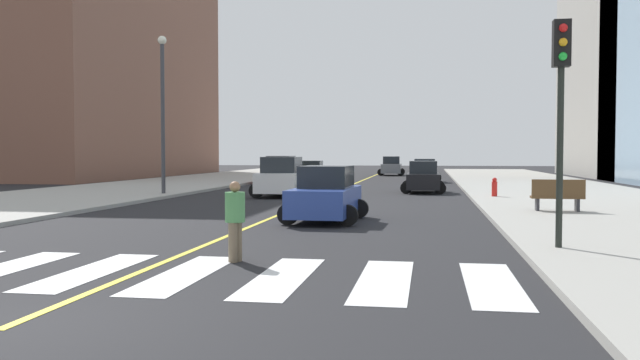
{
  "coord_description": "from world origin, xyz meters",
  "views": [
    {
      "loc": [
        5.24,
        -7.32,
        2.19
      ],
      "look_at": [
        0.24,
        23.04,
        0.94
      ],
      "focal_mm": 37.13,
      "sensor_mm": 36.0,
      "label": 1
    }
  ],
  "objects_px": {
    "pedestrian_crossing": "(235,217)",
    "car_blue_fifth": "(325,195)",
    "street_lamp": "(163,101)",
    "car_red_sixth": "(282,171)",
    "fire_hydrant": "(494,187)",
    "car_gray_nearest": "(391,167)",
    "car_white_seventh": "(283,178)",
    "car_black_fourth": "(423,178)",
    "park_bench": "(558,196)",
    "traffic_light_near_corner": "(561,88)",
    "car_silver_second": "(425,171)",
    "car_yellow_third": "(310,175)"
  },
  "relations": [
    {
      "from": "pedestrian_crossing",
      "to": "car_blue_fifth",
      "type": "bearing_deg",
      "value": 12.34
    },
    {
      "from": "park_bench",
      "to": "street_lamp",
      "type": "distance_m",
      "value": 19.77
    },
    {
      "from": "car_gray_nearest",
      "to": "street_lamp",
      "type": "bearing_deg",
      "value": 72.98
    },
    {
      "from": "car_blue_fifth",
      "to": "car_red_sixth",
      "type": "height_order",
      "value": "car_red_sixth"
    },
    {
      "from": "car_black_fourth",
      "to": "street_lamp",
      "type": "xyz_separation_m",
      "value": [
        -13.02,
        -5.33,
        3.99
      ]
    },
    {
      "from": "car_black_fourth",
      "to": "car_blue_fifth",
      "type": "distance_m",
      "value": 16.47
    },
    {
      "from": "car_black_fourth",
      "to": "fire_hydrant",
      "type": "distance_m",
      "value": 6.04
    },
    {
      "from": "car_black_fourth",
      "to": "car_white_seventh",
      "type": "distance_m",
      "value": 8.34
    },
    {
      "from": "car_red_sixth",
      "to": "car_white_seventh",
      "type": "height_order",
      "value": "car_white_seventh"
    },
    {
      "from": "fire_hydrant",
      "to": "car_red_sixth",
      "type": "bearing_deg",
      "value": 133.54
    },
    {
      "from": "car_red_sixth",
      "to": "street_lamp",
      "type": "height_order",
      "value": "street_lamp"
    },
    {
      "from": "pedestrian_crossing",
      "to": "car_red_sixth",
      "type": "bearing_deg",
      "value": 27.47
    },
    {
      "from": "car_yellow_third",
      "to": "car_white_seventh",
      "type": "height_order",
      "value": "car_white_seventh"
    },
    {
      "from": "fire_hydrant",
      "to": "car_white_seventh",
      "type": "bearing_deg",
      "value": 177.46
    },
    {
      "from": "car_gray_nearest",
      "to": "car_white_seventh",
      "type": "relative_size",
      "value": 0.93
    },
    {
      "from": "car_black_fourth",
      "to": "pedestrian_crossing",
      "type": "height_order",
      "value": "car_black_fourth"
    },
    {
      "from": "park_bench",
      "to": "car_red_sixth",
      "type": "bearing_deg",
      "value": 35.52
    },
    {
      "from": "car_blue_fifth",
      "to": "pedestrian_crossing",
      "type": "height_order",
      "value": "car_blue_fifth"
    },
    {
      "from": "car_red_sixth",
      "to": "park_bench",
      "type": "distance_m",
      "value": 26.67
    },
    {
      "from": "car_gray_nearest",
      "to": "car_black_fourth",
      "type": "bearing_deg",
      "value": 95.72
    },
    {
      "from": "car_white_seventh",
      "to": "fire_hydrant",
      "type": "distance_m",
      "value": 10.39
    },
    {
      "from": "pedestrian_crossing",
      "to": "car_gray_nearest",
      "type": "bearing_deg",
      "value": 16.12
    },
    {
      "from": "car_silver_second",
      "to": "traffic_light_near_corner",
      "type": "xyz_separation_m",
      "value": [
        3.08,
        -35.68,
        2.76
      ]
    },
    {
      "from": "car_silver_second",
      "to": "car_gray_nearest",
      "type": "bearing_deg",
      "value": -75.84
    },
    {
      "from": "fire_hydrant",
      "to": "street_lamp",
      "type": "height_order",
      "value": "street_lamp"
    },
    {
      "from": "car_silver_second",
      "to": "car_yellow_third",
      "type": "height_order",
      "value": "car_silver_second"
    },
    {
      "from": "car_yellow_third",
      "to": "car_red_sixth",
      "type": "relative_size",
      "value": 0.88
    },
    {
      "from": "car_gray_nearest",
      "to": "car_yellow_third",
      "type": "xyz_separation_m",
      "value": [
        -3.7,
        -24.86,
        -0.07
      ]
    },
    {
      "from": "car_red_sixth",
      "to": "street_lamp",
      "type": "bearing_deg",
      "value": -102.05
    },
    {
      "from": "car_blue_fifth",
      "to": "street_lamp",
      "type": "bearing_deg",
      "value": -45.33
    },
    {
      "from": "car_blue_fifth",
      "to": "pedestrian_crossing",
      "type": "distance_m",
      "value": 8.17
    },
    {
      "from": "pedestrian_crossing",
      "to": "traffic_light_near_corner",
      "type": "bearing_deg",
      "value": -56.16
    },
    {
      "from": "car_black_fourth",
      "to": "pedestrian_crossing",
      "type": "distance_m",
      "value": 24.61
    },
    {
      "from": "street_lamp",
      "to": "traffic_light_near_corner",
      "type": "bearing_deg",
      "value": -46.42
    },
    {
      "from": "car_silver_second",
      "to": "pedestrian_crossing",
      "type": "bearing_deg",
      "value": 86.15
    },
    {
      "from": "car_silver_second",
      "to": "park_bench",
      "type": "height_order",
      "value": "car_silver_second"
    },
    {
      "from": "pedestrian_crossing",
      "to": "street_lamp",
      "type": "xyz_separation_m",
      "value": [
        -9.48,
        19.02,
        3.91
      ]
    },
    {
      "from": "park_bench",
      "to": "street_lamp",
      "type": "bearing_deg",
      "value": 68.56
    },
    {
      "from": "fire_hydrant",
      "to": "traffic_light_near_corner",
      "type": "bearing_deg",
      "value": -90.96
    },
    {
      "from": "car_blue_fifth",
      "to": "park_bench",
      "type": "height_order",
      "value": "car_blue_fifth"
    },
    {
      "from": "car_blue_fifth",
      "to": "traffic_light_near_corner",
      "type": "bearing_deg",
      "value": 136.96
    },
    {
      "from": "traffic_light_near_corner",
      "to": "pedestrian_crossing",
      "type": "xyz_separation_m",
      "value": [
        -6.64,
        -2.09,
        -2.69
      ]
    },
    {
      "from": "car_gray_nearest",
      "to": "park_bench",
      "type": "distance_m",
      "value": 42.01
    },
    {
      "from": "car_red_sixth",
      "to": "car_blue_fifth",
      "type": "bearing_deg",
      "value": -75.14
    },
    {
      "from": "car_blue_fifth",
      "to": "park_bench",
      "type": "xyz_separation_m",
      "value": [
        7.77,
        3.35,
        -0.14
      ]
    },
    {
      "from": "car_silver_second",
      "to": "car_blue_fifth",
      "type": "xyz_separation_m",
      "value": [
        -2.99,
        -29.62,
        0.01
      ]
    },
    {
      "from": "pedestrian_crossing",
      "to": "car_silver_second",
      "type": "bearing_deg",
      "value": 10.97
    },
    {
      "from": "car_silver_second",
      "to": "car_black_fourth",
      "type": "bearing_deg",
      "value": 91.46
    },
    {
      "from": "traffic_light_near_corner",
      "to": "street_lamp",
      "type": "bearing_deg",
      "value": -46.42
    },
    {
      "from": "street_lamp",
      "to": "car_red_sixth",
      "type": "bearing_deg",
      "value": 78.83
    }
  ]
}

